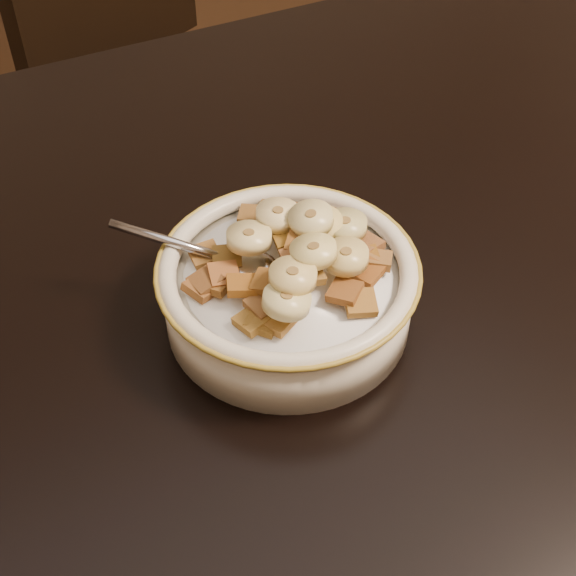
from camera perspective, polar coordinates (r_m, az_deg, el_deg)
name	(u,v)px	position (r m, az deg, el deg)	size (l,w,h in m)	color
table	(465,283)	(0.65, 12.48, 0.37)	(1.40, 0.90, 0.04)	black
chair	(150,98)	(1.41, -9.80, 13.18)	(0.40, 0.40, 0.90)	black
cereal_bowl	(288,297)	(0.57, 0.00, -0.64)	(0.17, 0.17, 0.04)	beige
milk	(288,276)	(0.55, 0.00, 0.87)	(0.15, 0.15, 0.00)	white
spoon	(249,265)	(0.56, -2.82, 1.65)	(0.03, 0.04, 0.01)	#A8A9B6
cereal_square_0	(289,239)	(0.55, 0.06, 3.51)	(0.02, 0.02, 0.01)	brown
cereal_square_1	(361,303)	(0.53, 5.20, -1.05)	(0.02, 0.02, 0.01)	olive
cereal_square_2	(216,284)	(0.54, -5.13, 0.31)	(0.02, 0.02, 0.01)	olive
cereal_square_3	(307,273)	(0.53, 1.36, 1.06)	(0.02, 0.02, 0.01)	brown
cereal_square_4	(295,212)	(0.59, 0.49, 5.45)	(0.02, 0.02, 0.01)	brown
cereal_square_5	(206,281)	(0.54, -5.84, 0.50)	(0.02, 0.02, 0.01)	brown
cereal_square_6	(345,292)	(0.53, 4.06, -0.27)	(0.02, 0.02, 0.01)	brown
cereal_square_7	(377,260)	(0.56, 6.36, 2.01)	(0.02, 0.02, 0.01)	brown
cereal_square_8	(202,288)	(0.54, -6.16, 0.00)	(0.02, 0.02, 0.01)	brown
cereal_square_9	(299,228)	(0.57, 0.78, 4.29)	(0.02, 0.02, 0.01)	brown
cereal_square_10	(264,305)	(0.52, -1.72, -1.23)	(0.02, 0.02, 0.01)	brown
cereal_square_11	(366,245)	(0.57, 5.55, 3.08)	(0.02, 0.02, 0.01)	brown
cereal_square_12	(269,212)	(0.59, -1.34, 5.44)	(0.02, 0.02, 0.01)	brown
cereal_square_13	(365,260)	(0.56, 5.53, 2.01)	(0.02, 0.02, 0.01)	brown
cereal_square_14	(367,271)	(0.55, 5.63, 1.22)	(0.02, 0.02, 0.01)	brown
cereal_square_15	(205,255)	(0.57, -5.92, 2.36)	(0.02, 0.02, 0.01)	brown
cereal_square_16	(227,258)	(0.56, -4.35, 2.14)	(0.02, 0.02, 0.01)	brown
cereal_square_17	(253,215)	(0.59, -2.53, 5.18)	(0.02, 0.02, 0.01)	brown
cereal_square_18	(253,320)	(0.51, -2.52, -2.31)	(0.02, 0.02, 0.01)	olive
cereal_square_19	(297,258)	(0.53, 0.66, 2.17)	(0.02, 0.02, 0.01)	brown
cereal_square_20	(269,282)	(0.52, -1.39, 0.45)	(0.02, 0.02, 0.01)	brown
cereal_square_21	(242,285)	(0.53, -3.29, 0.19)	(0.02, 0.02, 0.01)	brown
cereal_square_22	(263,321)	(0.51, -1.81, -2.36)	(0.02, 0.02, 0.01)	brown
cereal_square_23	(224,275)	(0.54, -4.58, 0.91)	(0.02, 0.02, 0.01)	brown
cereal_square_24	(298,217)	(0.59, 0.71, 5.09)	(0.02, 0.02, 0.01)	olive
cereal_square_25	(357,244)	(0.57, 4.91, 3.16)	(0.02, 0.02, 0.01)	brown
cereal_square_26	(277,320)	(0.51, -0.76, -2.31)	(0.02, 0.02, 0.01)	olive
cereal_square_27	(300,245)	(0.54, 0.89, 3.11)	(0.02, 0.02, 0.01)	brown
cereal_square_28	(327,218)	(0.59, 2.81, 5.00)	(0.02, 0.02, 0.01)	brown
cereal_square_29	(271,221)	(0.58, -1.24, 4.77)	(0.02, 0.02, 0.01)	brown
cereal_square_30	(323,231)	(0.58, 2.48, 4.06)	(0.02, 0.02, 0.01)	#945E34
banana_slice_0	(346,257)	(0.54, 4.13, 2.24)	(0.03, 0.03, 0.01)	#DABE71
banana_slice_1	(278,215)	(0.56, -0.71, 5.19)	(0.03, 0.03, 0.01)	beige
banana_slice_2	(287,301)	(0.50, -0.10, -0.91)	(0.03, 0.03, 0.01)	#D0BA76
banana_slice_3	(320,224)	(0.56, 2.32, 4.59)	(0.03, 0.03, 0.01)	#FCE07E
banana_slice_4	(313,251)	(0.52, 1.82, 2.61)	(0.03, 0.03, 0.01)	#EDD18A
banana_slice_5	(293,276)	(0.51, 0.34, 0.83)	(0.03, 0.03, 0.01)	tan
banana_slice_6	(249,238)	(0.54, -2.79, 3.59)	(0.03, 0.03, 0.01)	#E5D08A
banana_slice_7	(345,226)	(0.56, 4.07, 4.45)	(0.03, 0.03, 0.01)	#CDBC87
banana_slice_8	(311,219)	(0.55, 1.63, 4.93)	(0.03, 0.03, 0.01)	tan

